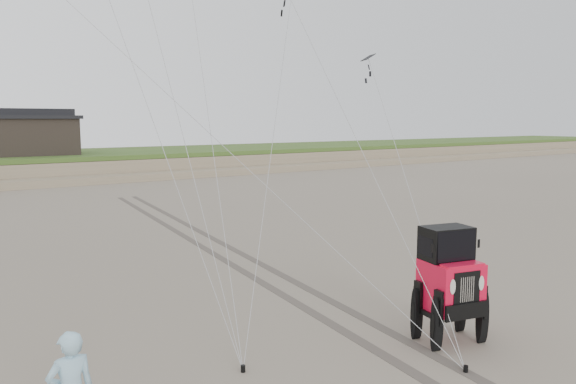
{
  "coord_description": "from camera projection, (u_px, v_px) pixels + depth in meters",
  "views": [
    {
      "loc": [
        -6.68,
        -7.32,
        4.23
      ],
      "look_at": [
        0.77,
        3.0,
        2.6
      ],
      "focal_mm": 35.0,
      "sensor_mm": 36.0,
      "label": 1
    }
  ],
  "objects": [
    {
      "name": "ground",
      "position": [
        349.0,
        352.0,
        10.3
      ],
      "size": [
        160.0,
        160.0,
        0.0
      ],
      "primitive_type": "plane",
      "color": "#6B6054",
      "rests_on": "ground"
    },
    {
      "name": "stake_main",
      "position": [
        243.0,
        369.0,
        9.48
      ],
      "size": [
        0.08,
        0.08,
        0.12
      ],
      "primitive_type": "cylinder",
      "color": "black",
      "rests_on": "ground"
    },
    {
      "name": "jeep",
      "position": [
        450.0,
        297.0,
        10.71
      ],
      "size": [
        3.15,
        5.11,
        1.77
      ],
      "primitive_type": null,
      "rotation": [
        0.0,
        0.0,
        -0.25
      ],
      "color": "red",
      "rests_on": "ground"
    },
    {
      "name": "stake_aux",
      "position": [
        466.0,
        369.0,
        9.47
      ],
      "size": [
        0.08,
        0.08,
        0.12
      ],
      "primitive_type": "cylinder",
      "color": "black",
      "rests_on": "ground"
    },
    {
      "name": "tire_tracks",
      "position": [
        228.0,
        254.0,
        17.9
      ],
      "size": [
        5.22,
        29.74,
        0.01
      ],
      "color": "#4C443D",
      "rests_on": "ground"
    },
    {
      "name": "cabin",
      "position": [
        28.0,
        134.0,
        40.8
      ],
      "size": [
        6.4,
        5.4,
        3.35
      ],
      "color": "black",
      "rests_on": "dune_ridge"
    }
  ]
}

